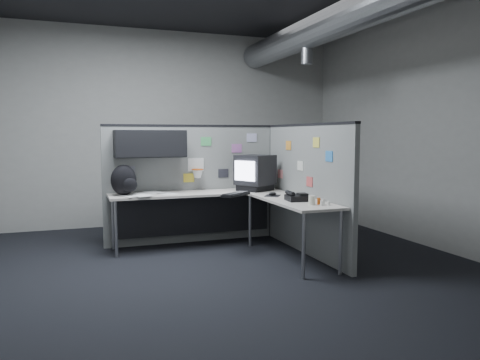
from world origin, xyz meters
name	(u,v)px	position (x,y,z in m)	size (l,w,h in m)	color
room	(274,82)	(0.56, 0.00, 2.10)	(5.62, 5.62, 3.22)	black
partition_back	(182,171)	(-0.25, 1.23, 1.00)	(2.44, 0.42, 1.63)	slate
partition_right	(306,188)	(1.10, 0.22, 0.82)	(0.07, 2.23, 1.63)	slate
desk	(222,203)	(0.15, 0.70, 0.61)	(2.31, 2.11, 0.73)	beige
monitor	(255,172)	(0.69, 0.92, 0.98)	(0.58, 0.58, 0.49)	black
keyboard	(236,194)	(0.26, 0.47, 0.75)	(0.45, 0.41, 0.04)	black
mouse	(273,195)	(0.69, 0.31, 0.75)	(0.26, 0.28, 0.05)	black
phone	(296,197)	(0.77, -0.19, 0.77)	(0.25, 0.27, 0.12)	black
bottles	(322,202)	(0.89, -0.57, 0.76)	(0.12, 0.14, 0.07)	silver
cup	(312,200)	(0.78, -0.53, 0.78)	(0.07, 0.07, 0.10)	silver
papers	(148,194)	(-0.76, 0.95, 0.74)	(0.75, 0.63, 0.01)	white
backpack	(124,181)	(-1.05, 0.97, 0.92)	(0.35, 0.32, 0.39)	black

